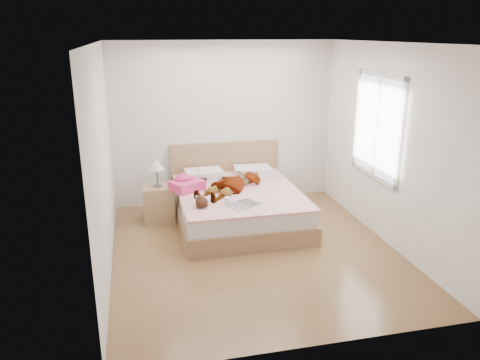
{
  "coord_description": "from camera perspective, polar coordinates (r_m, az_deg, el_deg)",
  "views": [
    {
      "loc": [
        -1.41,
        -5.34,
        2.72
      ],
      "look_at": [
        0.0,
        0.85,
        0.7
      ],
      "focal_mm": 35.0,
      "sensor_mm": 36.0,
      "label": 1
    }
  ],
  "objects": [
    {
      "name": "ground",
      "position": [
        6.16,
        1.78,
        -8.57
      ],
      "size": [
        4.0,
        4.0,
        0.0
      ],
      "primitive_type": "plane",
      "color": "#513219",
      "rests_on": "ground"
    },
    {
      "name": "woman",
      "position": [
        6.96,
        -0.53,
        0.04
      ],
      "size": [
        1.51,
        1.49,
        0.21
      ],
      "primitive_type": "imported",
      "rotation": [
        0.0,
        0.0,
        -0.8
      ],
      "color": "white",
      "rests_on": "bed"
    },
    {
      "name": "hair",
      "position": [
        7.31,
        -5.66,
        0.28
      ],
      "size": [
        0.54,
        0.61,
        0.08
      ],
      "primitive_type": "ellipsoid",
      "rotation": [
        0.0,
        0.0,
        0.24
      ],
      "color": "black",
      "rests_on": "bed"
    },
    {
      "name": "phone",
      "position": [
        7.23,
        -5.09,
        1.23
      ],
      "size": [
        0.09,
        0.09,
        0.05
      ],
      "primitive_type": "cube",
      "rotation": [
        0.44,
        0.0,
        0.77
      ],
      "color": "silver",
      "rests_on": "bed"
    },
    {
      "name": "room_shell",
      "position": [
        6.59,
        16.42,
        6.26
      ],
      "size": [
        4.0,
        4.0,
        4.0
      ],
      "color": "white",
      "rests_on": "ground"
    },
    {
      "name": "bed",
      "position": [
        6.97,
        -0.34,
        -2.87
      ],
      "size": [
        1.8,
        2.08,
        1.0
      ],
      "color": "brown",
      "rests_on": "ground"
    },
    {
      "name": "towel",
      "position": [
        6.86,
        -6.58,
        -0.46
      ],
      "size": [
        0.56,
        0.52,
        0.23
      ],
      "color": "#F6439B",
      "rests_on": "bed"
    },
    {
      "name": "magazine",
      "position": [
        6.24,
        0.53,
        -3.0
      ],
      "size": [
        0.51,
        0.46,
        0.03
      ],
      "color": "white",
      "rests_on": "bed"
    },
    {
      "name": "coffee_mug",
      "position": [
        6.28,
        -1.52,
        -2.51
      ],
      "size": [
        0.12,
        0.09,
        0.1
      ],
      "color": "white",
      "rests_on": "bed"
    },
    {
      "name": "plush_toy",
      "position": [
        6.18,
        -4.74,
        -2.63
      ],
      "size": [
        0.17,
        0.26,
        0.14
      ],
      "color": "black",
      "rests_on": "bed"
    },
    {
      "name": "nightstand",
      "position": [
        7.06,
        -9.91,
        -2.51
      ],
      "size": [
        0.45,
        0.41,
        0.96
      ],
      "color": "olive",
      "rests_on": "ground"
    }
  ]
}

